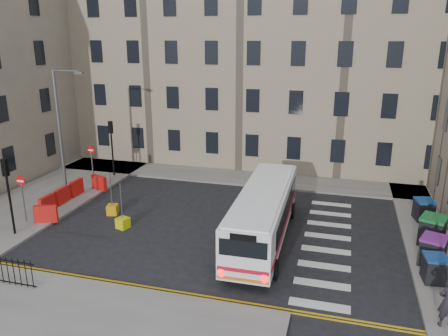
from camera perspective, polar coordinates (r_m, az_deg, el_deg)
The scene contains 21 objects.
ground at distance 24.07m, azimuth 3.69°, elevation -8.20°, with size 120.00×120.00×0.00m, color black.
pavement_north at distance 33.28m, azimuth -3.32°, elevation -0.82°, with size 36.00×3.20×0.15m, color slate.
pavement_east at distance 27.69m, azimuth 24.18°, elevation -6.11°, with size 2.40×26.00×0.15m, color slate.
pavement_west at distance 30.67m, azimuth -22.44°, elevation -3.71°, with size 6.00×22.00×0.15m, color slate.
pavement_sw at distance 19.01m, azimuth -25.81°, elevation -17.19°, with size 20.00×6.00×0.15m, color slate.
terrace_north at distance 38.61m, azimuth -1.58°, elevation 14.57°, with size 38.30×10.80×17.20m.
traffic_light_nw at distance 33.14m, azimuth -14.48°, elevation 3.59°, with size 0.28×0.22×4.10m.
traffic_light_sw at distance 24.97m, azimuth -26.41°, elevation -1.99°, with size 0.28×0.22×4.10m.
streetlamp at distance 29.70m, azimuth -20.66°, elevation 4.44°, with size 0.50×0.22×8.14m.
no_entry_north at distance 31.93m, azimuth -16.92°, elevation 1.43°, with size 0.60×0.08×3.00m.
no_entry_south at distance 26.59m, azimuth -24.89°, elevation -2.52°, with size 0.60×0.08×3.00m.
roadworks_barriers at distance 28.85m, azimuth -19.76°, elevation -3.46°, with size 1.66×6.26×1.00m.
bus at distance 22.40m, azimuth 5.18°, elevation -5.84°, with size 2.66×10.06×2.71m.
wheelie_bin_a at distance 21.00m, azimuth 25.78°, elevation -11.73°, with size 1.00×1.12×1.15m.
wheelie_bin_b at distance 22.36m, azimuth 25.61°, elevation -9.68°, with size 1.41×1.51×1.34m.
wheelie_bin_c at distance 24.37m, azimuth 25.57°, elevation -7.34°, with size 1.54×1.64×1.46m.
wheelie_bin_d at distance 24.64m, azimuth 25.25°, elevation -7.42°, with size 0.99×1.12×1.14m.
wheelie_bin_e at distance 27.28m, azimuth 24.63°, elevation -4.96°, with size 1.16×1.27×1.21m.
pedestrian at distance 18.07m, azimuth 27.25°, elevation -15.28°, with size 0.72×0.47×1.98m, color black.
bollard_yellow at distance 26.85m, azimuth -14.35°, elevation -5.28°, with size 0.60×0.60×0.60m, color #CE8D0B.
bollard_chevron at distance 24.88m, azimuth -13.07°, elevation -7.01°, with size 0.60×0.60×0.60m, color #C8C60B.
Camera 1 is at (4.39, -21.35, 10.21)m, focal length 35.00 mm.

